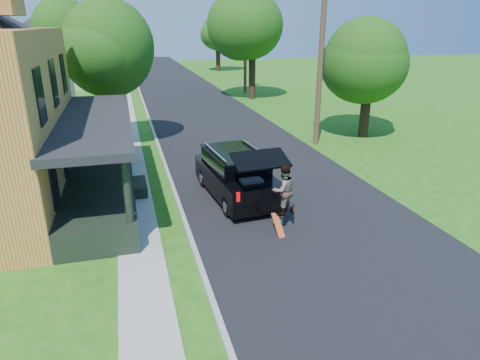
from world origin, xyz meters
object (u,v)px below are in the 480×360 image
object	(u,v)px
black_suv	(236,175)
tree_right_near	(370,51)
utility_pole_near	(321,58)
skateboarder	(283,190)

from	to	relation	value
black_suv	tree_right_near	distance (m)	12.76
black_suv	tree_right_near	bearing A→B (deg)	31.74
black_suv	utility_pole_near	world-z (taller)	utility_pole_near
black_suv	tree_right_near	size ratio (longest dim) A/B	0.71
tree_right_near	utility_pole_near	world-z (taller)	utility_pole_near
skateboarder	utility_pole_near	world-z (taller)	utility_pole_near
skateboarder	tree_right_near	bearing A→B (deg)	-145.05
skateboarder	utility_pole_near	distance (m)	11.34
skateboarder	utility_pole_near	bearing A→B (deg)	-134.49
skateboarder	tree_right_near	distance (m)	14.06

